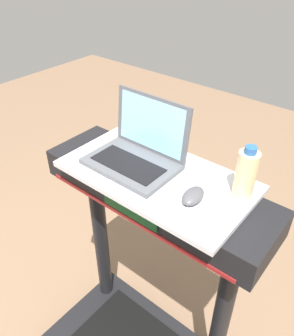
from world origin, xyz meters
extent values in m
cylinder|color=black|center=(-0.34, 0.70, 0.57)|extent=(0.07, 0.07, 0.84)
cylinder|color=black|center=(0.34, 0.70, 0.57)|extent=(0.07, 0.07, 0.84)
cube|color=black|center=(0.00, 0.70, 1.05)|extent=(0.90, 0.28, 0.11)
cube|color=#0C3F19|center=(0.00, 0.56, 1.05)|extent=(0.24, 0.01, 0.06)
cube|color=maroon|center=(0.00, 0.56, 1.00)|extent=(0.81, 0.00, 0.02)
cube|color=silver|center=(0.00, 0.70, 1.11)|extent=(0.68, 0.37, 0.02)
cube|color=#515459|center=(-0.10, 0.68, 1.13)|extent=(0.32, 0.21, 0.02)
cube|color=black|center=(-0.10, 0.66, 1.14)|extent=(0.27, 0.12, 0.00)
cube|color=#515459|center=(-0.10, 0.79, 1.25)|extent=(0.32, 0.03, 0.21)
cube|color=#8CCCF2|center=(-0.10, 0.79, 1.25)|extent=(0.29, 0.02, 0.19)
ellipsoid|color=#4C4C51|center=(0.18, 0.66, 1.14)|extent=(0.07, 0.11, 0.03)
cylinder|color=beige|center=(0.29, 0.79, 1.20)|extent=(0.07, 0.07, 0.16)
cylinder|color=#2659A5|center=(0.29, 0.79, 1.29)|extent=(0.04, 0.04, 0.02)
camera|label=1|loc=(0.60, -0.07, 1.83)|focal=36.54mm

